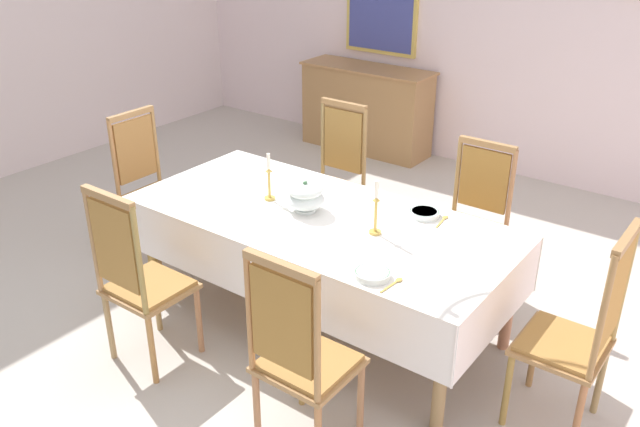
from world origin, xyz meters
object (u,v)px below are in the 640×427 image
at_px(chair_head_east, 579,332).
at_px(candlestick_west, 269,182).
at_px(candlestick_east, 376,213).
at_px(bowl_near_left, 424,213).
at_px(chair_north_a, 334,175).
at_px(chair_south_a, 138,277).
at_px(sideboard, 366,109).
at_px(bowl_near_right, 372,274).
at_px(dining_table, 320,226).
at_px(chair_south_b, 300,354).
at_px(chair_north_b, 472,218).
at_px(spoon_primary, 444,219).
at_px(spoon_secondary, 396,282).
at_px(soup_tureen, 305,197).
at_px(chair_head_west, 150,184).

distance_m(chair_head_east, candlestick_west, 2.02).
relative_size(candlestick_east, bowl_near_left, 1.75).
height_order(chair_north_a, chair_head_east, chair_head_east).
relative_size(chair_south_a, sideboard, 0.79).
relative_size(chair_south_a, bowl_near_right, 6.08).
height_order(dining_table, chair_north_a, chair_north_a).
height_order(chair_north_a, bowl_near_right, chair_north_a).
bearing_deg(bowl_near_right, chair_south_b, -96.38).
height_order(chair_north_b, spoon_primary, chair_north_b).
bearing_deg(candlestick_east, bowl_near_left, 72.93).
xyz_separation_m(candlestick_east, bowl_near_right, (0.25, -0.42, -0.11)).
height_order(dining_table, chair_north_b, chair_north_b).
relative_size(chair_south_b, spoon_secondary, 6.35).
bearing_deg(chair_south_a, candlestick_east, 44.38).
xyz_separation_m(chair_north_a, chair_north_b, (1.16, -0.00, -0.02)).
bearing_deg(candlestick_east, chair_south_b, -78.56).
bearing_deg(bowl_near_left, soup_tureen, -148.95).
bearing_deg(bowl_near_left, candlestick_east, -107.07).
distance_m(chair_head_east, spoon_secondary, 0.93).
relative_size(soup_tureen, bowl_near_left, 1.29).
bearing_deg(chair_south_a, soup_tureen, 64.07).
relative_size(soup_tureen, candlestick_east, 0.74).
distance_m(soup_tureen, spoon_secondary, 0.97).
bearing_deg(spoon_primary, chair_north_b, 87.58).
bearing_deg(chair_south_a, dining_table, 58.98).
bearing_deg(chair_head_west, bowl_near_left, 100.10).
bearing_deg(candlestick_west, candlestick_east, 0.00).
xyz_separation_m(candlestick_west, bowl_near_left, (0.91, 0.38, -0.10)).
xyz_separation_m(chair_north_a, soup_tureen, (0.46, -0.95, 0.29)).
xyz_separation_m(chair_south_b, chair_north_b, (0.00, 1.89, -0.02)).
distance_m(chair_north_a, candlestick_west, 1.01).
height_order(candlestick_west, bowl_near_left, candlestick_west).
distance_m(chair_south_b, bowl_near_left, 1.34).
xyz_separation_m(chair_south_b, bowl_near_left, (-0.08, 1.32, 0.21)).
bearing_deg(bowl_near_left, candlestick_west, -157.66).
distance_m(dining_table, spoon_secondary, 0.87).
height_order(chair_head_west, sideboard, chair_head_west).
bearing_deg(spoon_primary, chair_head_west, -176.85).
bearing_deg(bowl_near_right, spoon_primary, 91.03).
xyz_separation_m(chair_north_b, spoon_secondary, (0.18, -1.34, 0.22)).
xyz_separation_m(chair_north_a, spoon_primary, (1.21, -0.55, 0.19)).
bearing_deg(dining_table, chair_south_b, -58.07).
xyz_separation_m(chair_south_a, chair_south_b, (1.16, 0.00, -0.00)).
bearing_deg(dining_table, chair_north_a, 121.03).
xyz_separation_m(soup_tureen, sideboard, (-1.45, 2.93, -0.40)).
bearing_deg(soup_tureen, sideboard, 116.28).
relative_size(chair_head_east, sideboard, 0.81).
bearing_deg(spoon_primary, candlestick_east, -127.51).
xyz_separation_m(chair_south_b, sideboard, (-2.15, 3.87, -0.12)).
relative_size(chair_south_a, candlestick_east, 3.46).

